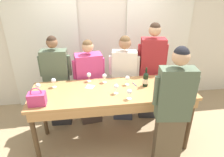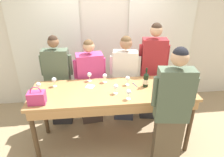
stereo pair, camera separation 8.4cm
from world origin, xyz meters
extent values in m
plane|color=tan|center=(0.00, 0.00, 0.00)|extent=(18.00, 18.00, 0.00)
cube|color=silver|center=(0.00, 1.47, 1.40)|extent=(12.00, 0.06, 2.80)
cube|color=white|center=(-1.18, 1.40, 1.34)|extent=(1.38, 0.03, 2.69)
cube|color=white|center=(1.18, 1.40, 1.34)|extent=(1.38, 0.03, 2.69)
cube|color=#B27F4C|center=(0.00, 0.00, 0.99)|extent=(2.46, 0.84, 0.05)
cube|color=#B27F4C|center=(0.00, -0.40, 0.90)|extent=(2.36, 0.03, 0.12)
cylinder|color=#4C3823|center=(-1.15, -0.34, 0.48)|extent=(0.07, 0.07, 0.96)
cylinder|color=#4C3823|center=(1.15, -0.34, 0.48)|extent=(0.07, 0.07, 0.96)
cylinder|color=#4C3823|center=(-1.15, 0.34, 0.48)|extent=(0.07, 0.07, 0.96)
cylinder|color=#4C3823|center=(1.15, 0.34, 0.48)|extent=(0.07, 0.07, 0.96)
cylinder|color=black|center=(0.52, 0.05, 1.11)|extent=(0.08, 0.08, 0.20)
cone|color=black|center=(0.52, 0.05, 1.23)|extent=(0.08, 0.08, 0.04)
cylinder|color=black|center=(0.52, 0.05, 1.29)|extent=(0.03, 0.03, 0.07)
cylinder|color=beige|center=(0.52, 0.05, 1.10)|extent=(0.08, 0.08, 0.08)
cube|color=#C63870|center=(-1.05, -0.26, 1.09)|extent=(0.23, 0.15, 0.17)
torus|color=#C63870|center=(-1.05, -0.26, 1.19)|extent=(0.15, 0.01, 0.15)
cylinder|color=white|center=(0.19, -0.29, 1.01)|extent=(0.07, 0.07, 0.00)
cylinder|color=white|center=(0.19, -0.29, 1.05)|extent=(0.01, 0.01, 0.08)
sphere|color=white|center=(0.19, -0.29, 1.12)|extent=(0.07, 0.07, 0.07)
cylinder|color=white|center=(-0.10, 0.27, 1.01)|extent=(0.07, 0.07, 0.00)
cylinder|color=white|center=(-0.10, 0.27, 1.05)|extent=(0.01, 0.01, 0.08)
sphere|color=white|center=(-0.10, 0.27, 1.12)|extent=(0.07, 0.07, 0.07)
sphere|color=maroon|center=(-0.10, 0.27, 1.12)|extent=(0.05, 0.05, 0.05)
cylinder|color=white|center=(-1.10, 0.08, 1.01)|extent=(0.07, 0.07, 0.00)
cylinder|color=white|center=(-1.10, 0.08, 1.05)|extent=(0.01, 0.01, 0.08)
sphere|color=white|center=(-1.10, 0.08, 1.12)|extent=(0.07, 0.07, 0.07)
cylinder|color=white|center=(1.15, 0.13, 1.01)|extent=(0.07, 0.07, 0.00)
cylinder|color=white|center=(1.15, 0.13, 1.05)|extent=(0.01, 0.01, 0.08)
sphere|color=white|center=(1.15, 0.13, 1.12)|extent=(0.07, 0.07, 0.07)
sphere|color=maroon|center=(1.15, 0.13, 1.12)|extent=(0.05, 0.05, 0.05)
cylinder|color=white|center=(0.03, -0.11, 1.01)|extent=(0.07, 0.07, 0.00)
cylinder|color=white|center=(0.03, -0.11, 1.05)|extent=(0.01, 0.01, 0.08)
sphere|color=white|center=(0.03, -0.11, 1.12)|extent=(0.07, 0.07, 0.07)
cylinder|color=white|center=(0.82, 0.15, 1.01)|extent=(0.07, 0.07, 0.00)
cylinder|color=white|center=(0.82, 0.15, 1.05)|extent=(0.01, 0.01, 0.08)
sphere|color=white|center=(0.82, 0.15, 1.12)|extent=(0.07, 0.07, 0.07)
sphere|color=maroon|center=(0.82, 0.15, 1.12)|extent=(0.05, 0.05, 0.05)
cylinder|color=white|center=(-0.34, 0.34, 1.01)|extent=(0.07, 0.07, 0.00)
cylinder|color=white|center=(-0.34, 0.34, 1.05)|extent=(0.01, 0.01, 0.08)
sphere|color=white|center=(-0.34, 0.34, 1.12)|extent=(0.07, 0.07, 0.07)
sphere|color=maroon|center=(-0.34, 0.34, 1.12)|extent=(0.05, 0.05, 0.05)
cylinder|color=white|center=(0.25, 0.14, 1.01)|extent=(0.07, 0.07, 0.00)
cylinder|color=white|center=(0.25, 0.14, 1.05)|extent=(0.01, 0.01, 0.08)
sphere|color=white|center=(0.25, 0.14, 1.12)|extent=(0.07, 0.07, 0.07)
cylinder|color=white|center=(-0.89, 0.21, 1.01)|extent=(0.07, 0.07, 0.00)
cylinder|color=white|center=(-0.89, 0.21, 1.05)|extent=(0.01, 0.01, 0.08)
sphere|color=white|center=(-0.89, 0.21, 1.12)|extent=(0.07, 0.07, 0.07)
cube|color=white|center=(-0.34, 0.14, 1.01)|extent=(0.16, 0.16, 0.00)
cylinder|color=#193399|center=(0.37, 0.12, 1.01)|extent=(0.05, 0.13, 0.01)
cube|color=#28282D|center=(-0.90, 0.62, 0.41)|extent=(0.38, 0.20, 0.83)
cube|color=#4C5B47|center=(-0.90, 0.62, 1.15)|extent=(0.44, 0.24, 0.65)
sphere|color=brown|center=(-0.90, 0.62, 1.61)|extent=(0.18, 0.18, 0.18)
sphere|color=#332319|center=(-0.90, 0.62, 1.64)|extent=(0.16, 0.16, 0.16)
cylinder|color=#4C5B47|center=(-0.67, 0.61, 1.20)|extent=(0.07, 0.07, 0.36)
cylinder|color=#4C5B47|center=(-1.14, 0.64, 1.20)|extent=(0.07, 0.07, 0.36)
cube|color=#473833|center=(-0.33, 0.62, 0.39)|extent=(0.41, 0.28, 0.77)
cube|color=#C63D7A|center=(-0.33, 0.62, 1.07)|extent=(0.49, 0.32, 0.61)
sphere|color=tan|center=(-0.33, 0.62, 1.51)|extent=(0.20, 0.20, 0.20)
sphere|color=brown|center=(-0.33, 0.62, 1.55)|extent=(0.17, 0.17, 0.17)
cylinder|color=#C63D7A|center=(-0.09, 0.66, 1.12)|extent=(0.08, 0.08, 0.34)
cylinder|color=#C63D7A|center=(-0.58, 0.59, 1.12)|extent=(0.08, 0.08, 0.34)
cube|color=#383D51|center=(0.30, 0.62, 0.39)|extent=(0.40, 0.25, 0.79)
cube|color=silver|center=(0.30, 0.62, 1.10)|extent=(0.47, 0.29, 0.62)
sphere|color=#9E7051|center=(0.30, 0.62, 1.55)|extent=(0.21, 0.21, 0.21)
sphere|color=brown|center=(0.30, 0.62, 1.58)|extent=(0.19, 0.19, 0.19)
cylinder|color=silver|center=(0.54, 0.58, 1.14)|extent=(0.08, 0.08, 0.34)
cylinder|color=silver|center=(0.06, 0.67, 1.14)|extent=(0.08, 0.08, 0.34)
cube|color=#28282D|center=(0.81, 0.62, 0.45)|extent=(0.39, 0.26, 0.90)
cube|color=maroon|center=(0.81, 0.62, 1.26)|extent=(0.46, 0.30, 0.71)
sphere|color=tan|center=(0.81, 0.62, 1.75)|extent=(0.21, 0.21, 0.21)
sphere|color=#332319|center=(0.81, 0.62, 1.79)|extent=(0.18, 0.18, 0.18)
cylinder|color=maroon|center=(1.04, 0.59, 1.31)|extent=(0.08, 0.08, 0.39)
cylinder|color=maroon|center=(0.58, 0.66, 1.31)|extent=(0.08, 0.08, 0.39)
cube|color=brown|center=(0.68, -0.63, 0.44)|extent=(0.38, 0.22, 0.89)
cube|color=#4C5B47|center=(0.68, -0.63, 1.24)|extent=(0.45, 0.25, 0.70)
sphere|color=tan|center=(0.68, -0.63, 1.73)|extent=(0.20, 0.20, 0.20)
sphere|color=black|center=(0.68, -0.63, 1.76)|extent=(0.18, 0.18, 0.18)
cylinder|color=#4C5B47|center=(0.45, -0.60, 1.29)|extent=(0.08, 0.08, 0.39)
cylinder|color=#4C5B47|center=(0.92, -0.66, 1.29)|extent=(0.08, 0.08, 0.39)
camera|label=1|loc=(-0.39, -2.63, 2.49)|focal=32.00mm
camera|label=2|loc=(-0.30, -2.64, 2.49)|focal=32.00mm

